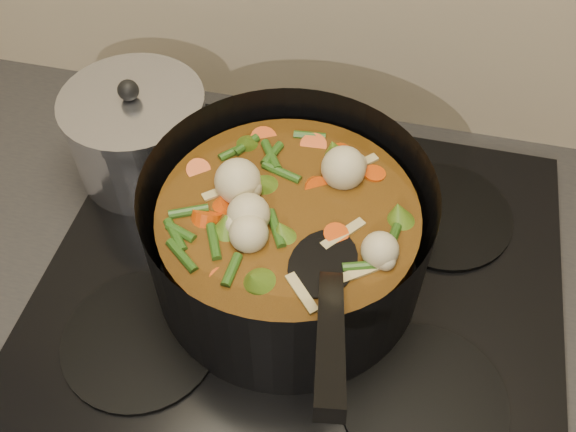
# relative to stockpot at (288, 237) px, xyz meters

# --- Properties ---
(counter) EXTENTS (2.64, 0.64, 0.91)m
(counter) POSITION_rel_stockpot_xyz_m (0.02, 0.00, -0.55)
(counter) COLOR brown
(counter) RESTS_ON ground
(stovetop) EXTENTS (0.62, 0.54, 0.03)m
(stovetop) POSITION_rel_stockpot_xyz_m (0.02, 0.00, -0.08)
(stovetop) COLOR black
(stovetop) RESTS_ON counter
(stockpot) EXTENTS (0.33, 0.43, 0.23)m
(stockpot) POSITION_rel_stockpot_xyz_m (0.00, 0.00, 0.00)
(stockpot) COLOR black
(stockpot) RESTS_ON stovetop
(saucepan) EXTENTS (0.19, 0.19, 0.15)m
(saucepan) POSITION_rel_stockpot_xyz_m (-0.23, 0.13, -0.01)
(saucepan) COLOR silver
(saucepan) RESTS_ON stovetop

